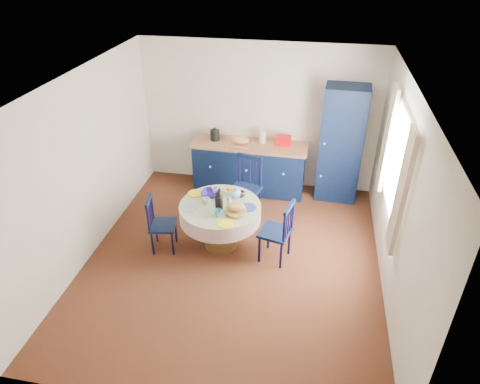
# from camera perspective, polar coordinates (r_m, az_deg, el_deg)

# --- Properties ---
(floor) EXTENTS (4.50, 4.50, 0.00)m
(floor) POSITION_cam_1_polar(r_m,az_deg,el_deg) (6.06, -0.93, -8.98)
(floor) COLOR black
(floor) RESTS_ON ground
(ceiling) EXTENTS (4.50, 4.50, 0.00)m
(ceiling) POSITION_cam_1_polar(r_m,az_deg,el_deg) (4.84, -1.19, 14.23)
(ceiling) COLOR white
(ceiling) RESTS_ON wall_back
(wall_back) EXTENTS (4.00, 0.02, 2.50)m
(wall_back) POSITION_cam_1_polar(r_m,az_deg,el_deg) (7.34, 2.50, 9.98)
(wall_back) COLOR silver
(wall_back) RESTS_ON floor
(wall_left) EXTENTS (0.02, 4.50, 2.50)m
(wall_left) POSITION_cam_1_polar(r_m,az_deg,el_deg) (6.02, -20.06, 2.97)
(wall_left) COLOR silver
(wall_left) RESTS_ON floor
(wall_right) EXTENTS (0.02, 4.50, 2.50)m
(wall_right) POSITION_cam_1_polar(r_m,az_deg,el_deg) (5.36, 20.40, -0.74)
(wall_right) COLOR silver
(wall_right) RESTS_ON floor
(window) EXTENTS (0.10, 1.74, 1.45)m
(window) POSITION_cam_1_polar(r_m,az_deg,el_deg) (5.48, 20.07, 3.37)
(window) COLOR white
(window) RESTS_ON wall_right
(kitchen_counter) EXTENTS (1.96, 0.65, 1.11)m
(kitchen_counter) POSITION_cam_1_polar(r_m,az_deg,el_deg) (7.43, 1.25, 3.49)
(kitchen_counter) COLOR black
(kitchen_counter) RESTS_ON floor
(pantry_cabinet) EXTENTS (0.70, 0.52, 1.94)m
(pantry_cabinet) POSITION_cam_1_polar(r_m,az_deg,el_deg) (7.18, 13.34, 6.18)
(pantry_cabinet) COLOR black
(pantry_cabinet) RESTS_ON floor
(dining_table) EXTENTS (1.14, 1.14, 0.97)m
(dining_table) POSITION_cam_1_polar(r_m,az_deg,el_deg) (5.99, -2.57, -2.71)
(dining_table) COLOR #573A18
(dining_table) RESTS_ON floor
(chair_left) EXTENTS (0.42, 0.43, 0.84)m
(chair_left) POSITION_cam_1_polar(r_m,az_deg,el_deg) (6.11, -10.58, -4.18)
(chair_left) COLOR black
(chair_left) RESTS_ON floor
(chair_far) EXTENTS (0.55, 0.53, 1.01)m
(chair_far) POSITION_cam_1_polar(r_m,az_deg,el_deg) (6.67, 0.76, 0.60)
(chair_far) COLOR black
(chair_far) RESTS_ON floor
(chair_right) EXTENTS (0.48, 0.50, 0.92)m
(chair_right) POSITION_cam_1_polar(r_m,az_deg,el_deg) (5.82, 5.09, -5.24)
(chair_right) COLOR black
(chair_right) RESTS_ON floor
(mug_a) EXTENTS (0.11, 0.11, 0.09)m
(mug_a) POSITION_cam_1_polar(r_m,az_deg,el_deg) (5.95, -4.50, -1.21)
(mug_a) COLOR silver
(mug_a) RESTS_ON dining_table
(mug_b) EXTENTS (0.11, 0.11, 0.10)m
(mug_b) POSITION_cam_1_polar(r_m,az_deg,el_deg) (5.68, -2.93, -2.84)
(mug_b) COLOR #2E7C78
(mug_b) RESTS_ON dining_table
(mug_c) EXTENTS (0.11, 0.11, 0.09)m
(mug_c) POSITION_cam_1_polar(r_m,az_deg,el_deg) (6.08, 0.18, -0.33)
(mug_c) COLOR black
(mug_c) RESTS_ON dining_table
(mug_d) EXTENTS (0.09, 0.09, 0.09)m
(mug_d) POSITION_cam_1_polar(r_m,az_deg,el_deg) (6.20, -3.34, 0.31)
(mug_d) COLOR silver
(mug_d) RESTS_ON dining_table
(cobalt_bowl) EXTENTS (0.28, 0.28, 0.07)m
(cobalt_bowl) POSITION_cam_1_polar(r_m,az_deg,el_deg) (6.13, -3.89, -0.22)
(cobalt_bowl) COLOR navy
(cobalt_bowl) RESTS_ON dining_table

